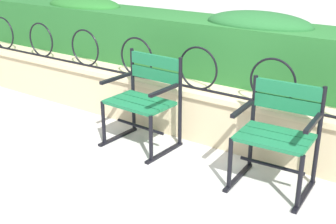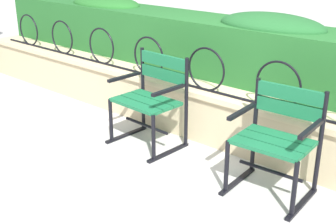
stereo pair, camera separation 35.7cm
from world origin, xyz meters
name	(u,v)px [view 1 (the left image)]	position (x,y,z in m)	size (l,w,h in m)	color
ground_plane	(157,180)	(0.00, 0.00, 0.00)	(60.00, 60.00, 0.00)	#B7B5AF
stone_wall	(216,115)	(0.00, 0.97, 0.26)	(7.83, 0.41, 0.51)	#C6B289
iron_arch_fence	(200,71)	(-0.15, 0.90, 0.70)	(7.28, 0.02, 0.42)	black
hedge_row	(241,47)	(-0.03, 1.49, 0.83)	(7.67, 0.67, 0.70)	#236028
park_chair_left	(145,98)	(-0.52, 0.52, 0.47)	(0.65, 0.55, 0.87)	#19663D
park_chair_right	(278,132)	(0.81, 0.50, 0.46)	(0.61, 0.55, 0.83)	#19663D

